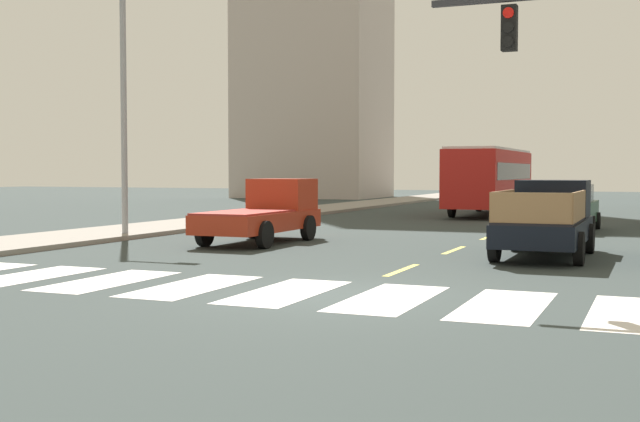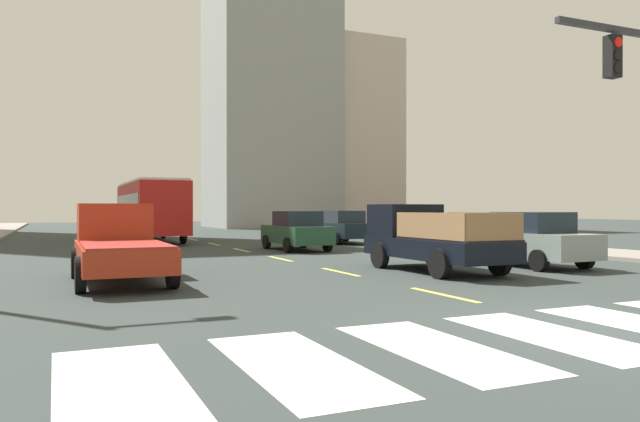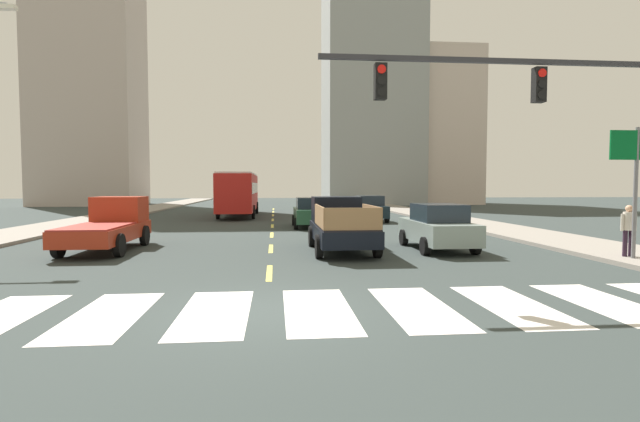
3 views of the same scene
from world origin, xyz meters
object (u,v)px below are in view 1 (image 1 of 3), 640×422
pickup_stakebed (547,220)px  sedan_mid (569,208)px  city_bus (490,176)px  streetlight_left (128,86)px  pickup_dark (266,212)px

pickup_stakebed → sedan_mid: 9.56m
city_bus → pickup_stakebed: bearing=-74.2°
pickup_stakebed → streetlight_left: bearing=175.4°
pickup_dark → city_bus: bearing=76.8°
sedan_mid → streetlight_left: 16.36m
city_bus → streetlight_left: 20.90m
city_bus → sedan_mid: city_bus is taller
pickup_stakebed → streetlight_left: streetlight_left is taller
pickup_dark → streetlight_left: 6.31m
pickup_stakebed → streetlight_left: 14.05m
streetlight_left → city_bus: bearing=66.5°
pickup_stakebed → sedan_mid: pickup_stakebed is taller
pickup_stakebed → streetlight_left: size_ratio=0.58×
sedan_mid → streetlight_left: (-13.06, -8.96, 4.11)m
pickup_dark → streetlight_left: bearing=-178.1°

